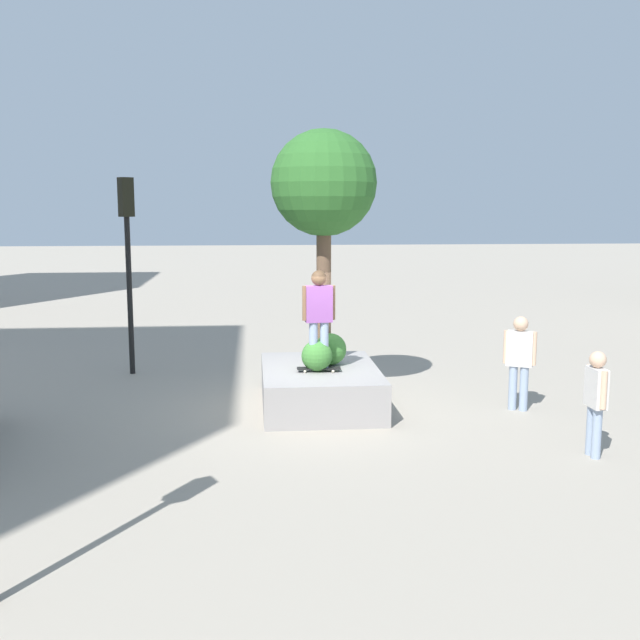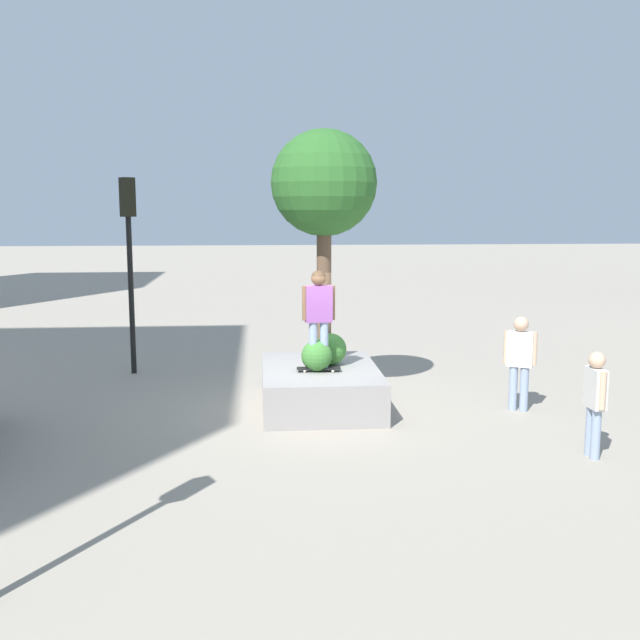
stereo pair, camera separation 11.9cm
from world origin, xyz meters
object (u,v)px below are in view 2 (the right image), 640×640
object	(u,v)px
skateboarder	(319,312)
traffic_light_corner	(129,241)
planter_ledge	(320,387)
skateboard	(319,369)
pedestrian_crossing	(520,357)
plaza_tree	(324,186)
passerby_with_bag	(595,397)

from	to	relation	value
skateboarder	traffic_light_corner	distance (m)	5.40
planter_ledge	skateboard	bearing A→B (deg)	171.49
skateboarder	traffic_light_corner	xyz separation A→B (m)	(3.54, 3.92, 1.13)
pedestrian_crossing	plaza_tree	bearing A→B (deg)	73.20
skateboarder	plaza_tree	bearing A→B (deg)	-11.51
skateboarder	pedestrian_crossing	xyz separation A→B (m)	(-0.24, -3.68, -0.84)
skateboard	traffic_light_corner	world-z (taller)	traffic_light_corner
skateboard	pedestrian_crossing	distance (m)	3.69
planter_ledge	passerby_with_bag	bearing A→B (deg)	-130.01
skateboard	skateboarder	world-z (taller)	skateboarder
skateboarder	passerby_with_bag	size ratio (longest dim) A/B	1.10
planter_ledge	skateboarder	xyz separation A→B (m)	(-0.36, 0.05, 1.48)
passerby_with_bag	planter_ledge	bearing A→B (deg)	49.99
pedestrian_crossing	skateboarder	bearing A→B (deg)	86.31
plaza_tree	skateboarder	world-z (taller)	plaza_tree
planter_ledge	plaza_tree	size ratio (longest dim) A/B	0.69
pedestrian_crossing	passerby_with_bag	bearing A→B (deg)	-175.23
skateboarder	planter_ledge	bearing A→B (deg)	-8.51
planter_ledge	passerby_with_bag	xyz separation A→B (m)	(-3.23, -3.84, 0.56)
plaza_tree	skateboard	world-z (taller)	plaza_tree
plaza_tree	passerby_with_bag	size ratio (longest dim) A/B	2.74
plaza_tree	traffic_light_corner	bearing A→B (deg)	56.41
skateboarder	pedestrian_crossing	distance (m)	3.78
skateboarder	traffic_light_corner	size ratio (longest dim) A/B	0.41
traffic_light_corner	pedestrian_crossing	size ratio (longest dim) A/B	2.48
skateboarder	traffic_light_corner	world-z (taller)	traffic_light_corner
skateboard	passerby_with_bag	xyz separation A→B (m)	(-2.87, -3.90, 0.13)
planter_ledge	pedestrian_crossing	distance (m)	3.73
traffic_light_corner	pedestrian_crossing	distance (m)	8.71
skateboard	passerby_with_bag	world-z (taller)	passerby_with_bag
pedestrian_crossing	skateboard	bearing A→B (deg)	86.31
skateboard	pedestrian_crossing	size ratio (longest dim) A/B	0.46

